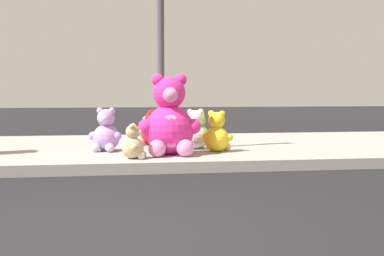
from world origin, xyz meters
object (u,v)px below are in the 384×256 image
(plush_pink_large, at_px, (170,122))
(plush_tan, at_px, (134,145))
(plush_yellow, at_px, (217,135))
(plush_red, at_px, (151,131))
(plush_lavender, at_px, (106,134))
(sign_pole, at_px, (161,40))
(plush_lime, at_px, (199,132))
(plush_white, at_px, (195,133))

(plush_pink_large, distance_m, plush_tan, 0.70)
(plush_pink_large, relative_size, plush_yellow, 1.87)
(plush_red, distance_m, plush_lavender, 1.09)
(plush_tan, bearing_deg, sign_pole, 64.25)
(plush_tan, bearing_deg, plush_yellow, 27.19)
(plush_lime, bearing_deg, plush_tan, -124.40)
(plush_red, xyz_separation_m, plush_tan, (-0.36, -1.77, -0.05))
(plush_pink_large, bearing_deg, plush_yellow, 20.78)
(plush_lime, distance_m, plush_tan, 2.08)
(sign_pole, distance_m, plush_lavender, 1.66)
(plush_lavender, relative_size, plush_tan, 1.39)
(sign_pole, height_order, plush_lavender, sign_pole)
(plush_pink_large, xyz_separation_m, plush_white, (0.49, 0.72, -0.21))
(plush_lime, bearing_deg, plush_lavender, -154.73)
(plush_lavender, xyz_separation_m, plush_white, (1.40, 0.11, -0.01))
(plush_red, bearing_deg, plush_lime, -3.91)
(plush_red, relative_size, plush_yellow, 0.96)
(plush_pink_large, bearing_deg, plush_red, 96.71)
(plush_red, xyz_separation_m, plush_yellow, (0.92, -1.11, 0.01))
(sign_pole, xyz_separation_m, plush_white, (0.55, 0.13, -1.44))
(plush_red, bearing_deg, plush_white, -46.30)
(plush_yellow, xyz_separation_m, plush_lavender, (-1.67, 0.32, 0.02))
(plush_lime, xyz_separation_m, plush_white, (-0.16, -0.63, 0.03))
(plush_yellow, relative_size, plush_lavender, 0.94)
(plush_lime, bearing_deg, sign_pole, -133.21)
(plush_lavender, bearing_deg, plush_tan, -68.48)
(sign_pole, relative_size, plush_lavender, 4.78)
(plush_pink_large, bearing_deg, plush_tan, -144.79)
(plush_pink_large, height_order, plush_white, plush_pink_large)
(plush_yellow, height_order, plush_white, plush_white)
(plush_red, xyz_separation_m, plush_white, (0.65, -0.68, 0.02))
(plush_white, bearing_deg, plush_red, 133.70)
(plush_lime, xyz_separation_m, plush_tan, (-1.18, -1.72, -0.03))
(plush_pink_large, height_order, plush_tan, plush_pink_large)
(plush_red, distance_m, plush_yellow, 1.44)
(plush_pink_large, relative_size, plush_red, 1.95)
(plush_lime, bearing_deg, plush_white, -104.33)
(plush_white, bearing_deg, plush_yellow, -58.12)
(plush_yellow, xyz_separation_m, plush_white, (-0.27, 0.43, 0.00))
(plush_tan, bearing_deg, plush_red, 78.39)
(plush_yellow, bearing_deg, plush_lime, 95.85)
(plush_yellow, xyz_separation_m, plush_tan, (-1.28, -0.66, -0.06))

